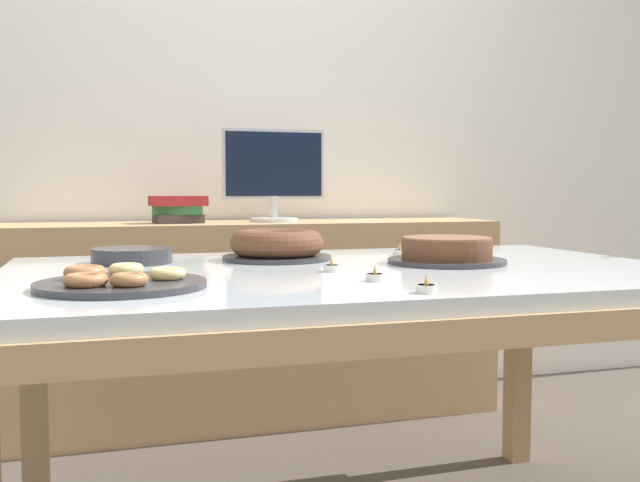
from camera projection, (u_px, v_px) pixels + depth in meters
The scene contains 14 objects.
wall_back at pixel (239, 110), 3.16m from camera, with size 8.00×0.10×2.60m, color white.
dining_table at pixel (350, 300), 1.77m from camera, with size 1.70×1.08×0.75m.
sideboard at pixel (254, 321), 2.93m from camera, with size 2.02×0.44×0.81m.
computer_monitor at pixel (274, 176), 2.92m from camera, with size 0.42×0.20×0.38m.
book_stack at pixel (178, 209), 2.81m from camera, with size 0.22×0.19×0.11m.
cake_chocolate_round at pixel (447, 251), 1.87m from camera, with size 0.31×0.31×0.07m.
cake_golden_bundt at pixel (277, 246), 1.97m from camera, with size 0.30×0.30×0.08m.
pastry_platter at pixel (119, 281), 1.40m from camera, with size 0.33×0.33×0.04m.
plate_stack at pixel (132, 256), 1.88m from camera, with size 0.21×0.21×0.04m.
tealight_near_cakes at pixel (426, 288), 1.33m from camera, with size 0.04×0.04×0.04m.
tealight_near_front at pixel (400, 252), 2.11m from camera, with size 0.04×0.04×0.04m.
tealight_right_edge at pixel (332, 267), 1.68m from camera, with size 0.04×0.04×0.04m.
tealight_centre at pixel (375, 276), 1.50m from camera, with size 0.04×0.04×0.04m.
tealight_left_edge at pixel (452, 249), 2.20m from camera, with size 0.04×0.04×0.04m.
Camera 1 is at (-0.58, -1.66, 0.94)m, focal length 40.00 mm.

